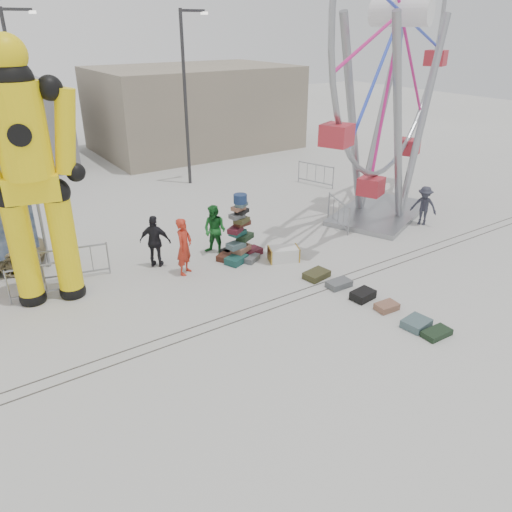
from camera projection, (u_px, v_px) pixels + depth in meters
ground at (305, 311)px, 14.11m from camera, size 90.00×90.00×0.00m
track_line_near at (292, 302)px, 14.56m from camera, size 40.00×0.04×0.01m
track_line_far at (284, 296)px, 14.86m from camera, size 40.00×0.04×0.01m
building_right at (194, 108)px, 31.63m from camera, size 12.00×8.00×5.00m
lamp_post_right at (187, 91)px, 23.55m from camera, size 1.41×0.25×8.00m
lamp_post_left at (20, 97)px, 21.52m from camera, size 1.41×0.25×8.00m
suitcase_tower at (240, 240)px, 17.06m from camera, size 1.72×1.49×2.29m
crash_test_dummy at (28, 168)px, 13.09m from camera, size 2.96×1.30×7.44m
ferris_wheel at (398, 42)px, 18.31m from camera, size 10.93×4.83×13.70m
steamer_trunk at (284, 254)px, 17.01m from camera, size 1.16×0.93×0.47m
row_case_0 at (317, 275)px, 15.90m from camera, size 0.89×0.68×0.21m
row_case_1 at (339, 284)px, 15.36m from camera, size 0.76×0.49×0.20m
row_case_2 at (363, 295)px, 14.66m from camera, size 0.76×0.57×0.26m
row_case_3 at (387, 307)px, 14.13m from camera, size 0.66×0.48×0.19m
row_case_4 at (416, 323)px, 13.31m from camera, size 0.79×0.67×0.22m
row_case_5 at (437, 333)px, 12.94m from camera, size 0.80×0.45×0.16m
barricade_dummy_b at (45, 280)px, 14.59m from camera, size 2.00×0.37×1.10m
barricade_dummy_c at (75, 263)px, 15.67m from camera, size 1.97×0.57×1.10m
barricade_wheel_front at (338, 213)px, 19.77m from camera, size 0.74×1.92×1.10m
barricade_wheel_back at (316, 174)px, 24.82m from camera, size 0.72×1.93×1.10m
pedestrian_red at (184, 246)px, 15.85m from camera, size 0.82×0.77×1.88m
pedestrian_green at (215, 230)px, 17.25m from camera, size 1.01×1.08×1.77m
pedestrian_black at (155, 241)px, 16.35m from camera, size 1.08×0.99×1.78m
pedestrian_grey at (424, 206)px, 19.84m from camera, size 0.96×1.17×1.58m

